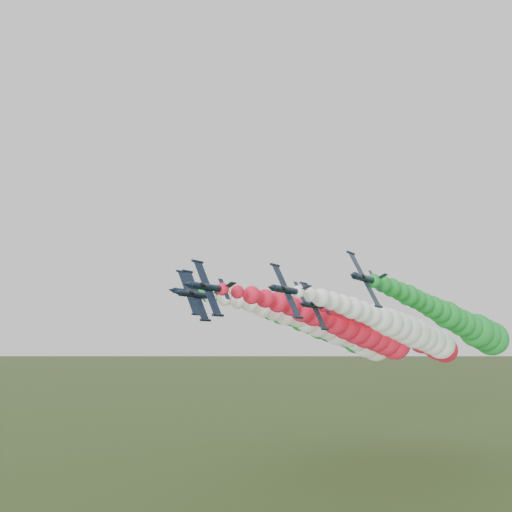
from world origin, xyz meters
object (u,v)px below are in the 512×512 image
at_px(jet_inner_left, 342,333).
at_px(jet_inner_right, 407,330).
at_px(jet_lead, 359,330).
at_px(jet_outer_right, 467,326).
at_px(jet_trail, 415,337).
at_px(jet_outer_left, 321,327).

xyz_separation_m(jet_inner_left, jet_inner_right, (17.57, 1.38, 0.67)).
bearing_deg(jet_lead, jet_outer_right, 34.52).
distance_m(jet_inner_left, jet_inner_right, 17.64).
distance_m(jet_inner_left, jet_outer_right, 32.52).
bearing_deg(jet_outer_right, jet_trail, 152.40).
distance_m(jet_inner_right, jet_trail, 16.56).
distance_m(jet_lead, jet_outer_right, 28.57).
relative_size(jet_inner_right, jet_outer_left, 0.99).
height_order(jet_lead, jet_outer_right, jet_outer_right).
distance_m(jet_outer_right, jet_trail, 18.19).
bearing_deg(jet_outer_right, jet_outer_left, -177.72).
xyz_separation_m(jet_inner_left, jet_outer_left, (-10.20, 7.70, 2.04)).
xyz_separation_m(jet_inner_right, jet_outer_left, (-27.77, 6.32, 1.36)).
bearing_deg(jet_inner_right, jet_outer_left, 167.17).
distance_m(jet_lead, jet_inner_left, 10.22).
bearing_deg(jet_outer_left, jet_inner_left, -37.07).
height_order(jet_inner_right, jet_outer_left, jet_outer_left).
bearing_deg(jet_outer_right, jet_lead, -145.48).
xyz_separation_m(jet_lead, jet_trail, (7.61, 24.49, -1.81)).
distance_m(jet_lead, jet_inner_right, 12.93).
relative_size(jet_lead, jet_inner_right, 1.00).
relative_size(jet_outer_left, jet_trail, 1.01).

